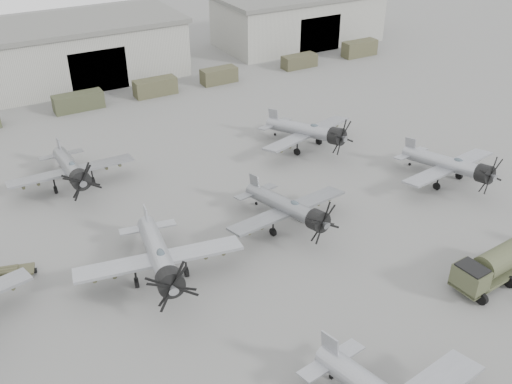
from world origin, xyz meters
TOP-DOWN VIEW (x-y plane):
  - ground at (0.00, 0.00)m, footprint 220.00×220.00m
  - hangar_center at (0.00, 61.96)m, footprint 29.00×14.80m
  - hangar_right at (38.00, 61.96)m, footprint 29.00×14.80m
  - support_truck_3 at (-4.55, 50.00)m, footprint 6.51×2.20m
  - support_truck_4 at (6.26, 50.00)m, footprint 6.02×2.20m
  - support_truck_5 at (16.27, 50.00)m, footprint 5.38×2.20m
  - support_truck_6 at (30.52, 50.00)m, footprint 5.70×2.20m
  - support_truck_7 at (42.60, 50.00)m, footprint 6.07×2.20m
  - aircraft_mid_1 at (-8.21, 11.14)m, footprint 13.45×12.11m
  - aircraft_mid_2 at (4.67, 12.41)m, footprint 12.22×11.00m
  - aircraft_mid_3 at (23.35, 11.10)m, footprint 12.24×11.01m
  - aircraft_far_0 at (-10.45, 29.34)m, footprint 12.52×11.27m
  - aircraft_far_1 at (15.30, 24.89)m, footprint 12.83×11.55m
  - fuel_tanker at (14.49, -1.80)m, footprint 7.80×3.94m

SIDE VIEW (x-z plane):
  - ground at x=0.00m, z-range 0.00..0.00m
  - support_truck_6 at x=30.52m, z-range 0.00..2.00m
  - support_truck_5 at x=16.27m, z-range 0.00..2.22m
  - support_truck_3 at x=-4.55m, z-range 0.00..2.24m
  - support_truck_4 at x=6.26m, z-range 0.00..2.34m
  - support_truck_7 at x=42.60m, z-range 0.00..2.55m
  - fuel_tanker at x=14.49m, z-range 0.22..3.16m
  - aircraft_mid_2 at x=4.67m, z-range -0.22..4.64m
  - aircraft_mid_3 at x=23.35m, z-range -0.22..4.64m
  - aircraft_far_0 at x=-10.45m, z-range -0.23..4.81m
  - aircraft_far_1 at x=15.30m, z-range -0.23..4.88m
  - aircraft_mid_1 at x=-8.21m, z-range -0.24..5.10m
  - hangar_center at x=0.00m, z-range 0.02..8.72m
  - hangar_right at x=38.00m, z-range 0.02..8.72m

